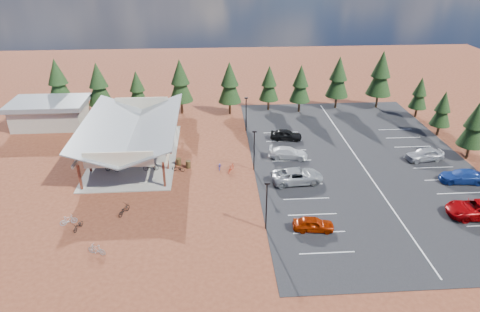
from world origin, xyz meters
TOP-DOWN VIEW (x-y plane):
  - ground at (0.00, 0.00)m, footprint 140.00×140.00m
  - asphalt_lot at (18.50, 3.00)m, footprint 27.00×44.00m
  - concrete_pad at (-10.00, 7.00)m, footprint 10.60×18.60m
  - bike_pavilion at (-10.00, 7.00)m, footprint 11.65×19.40m
  - outbuilding at (-24.00, 18.00)m, footprint 11.00×7.00m
  - lamp_post_0 at (5.00, -10.00)m, footprint 0.50×0.25m
  - lamp_post_1 at (5.00, 2.00)m, footprint 0.50×0.25m
  - lamp_post_2 at (5.00, 14.00)m, footprint 0.50×0.25m
  - trash_bin_0 at (-2.97, 3.08)m, footprint 0.60×0.60m
  - trash_bin_1 at (-4.17, 3.87)m, footprint 0.60×0.60m
  - pine_0 at (-23.69, 22.82)m, footprint 3.87×3.87m
  - pine_1 at (-17.18, 21.38)m, footprint 3.72×3.72m
  - pine_2 at (-11.46, 21.76)m, footprint 3.07×3.07m
  - pine_3 at (-4.72, 21.97)m, footprint 3.78×3.78m
  - pine_4 at (2.97, 21.17)m, footprint 3.64×3.64m
  - pine_5 at (9.37, 22.61)m, footprint 3.18×3.18m
  - pine_6 at (14.23, 21.39)m, footprint 3.33×3.33m
  - pine_7 at (20.65, 22.75)m, footprint 3.71×3.71m
  - pine_8 at (27.52, 22.53)m, footprint 4.07×4.07m
  - pine_11 at (32.40, 3.24)m, footprint 3.32×3.32m
  - pine_12 at (32.22, 10.66)m, footprint 2.81×2.81m
  - pine_13 at (32.22, 17.87)m, footprint 2.76×2.76m
  - bike_0 at (-12.01, 2.48)m, footprint 1.90×1.08m
  - bike_1 at (-12.03, 3.81)m, footprint 1.48×0.45m
  - bike_2 at (-11.84, 9.09)m, footprint 1.75×1.00m
  - bike_3 at (-13.21, 14.80)m, footprint 1.60×0.65m
  - bike_4 at (-7.41, 2.44)m, footprint 1.86×0.67m
  - bike_5 at (-8.02, 3.36)m, footprint 1.67×0.92m
  - bike_6 at (-8.10, 10.44)m, footprint 1.98×0.97m
  - bike_7 at (-7.71, 12.71)m, footprint 1.72×0.76m
  - bike_8 at (-12.96, -8.91)m, footprint 0.98×1.65m
  - bike_9 at (-14.13, -8.05)m, footprint 1.70×1.09m
  - bike_12 at (-9.04, -6.55)m, footprint 1.36×1.98m
  - bike_13 at (-10.33, -12.77)m, footprint 1.80×1.06m
  - bike_14 at (0.87, 2.37)m, footprint 0.65×1.57m
  - bike_15 at (2.23, 1.71)m, footprint 1.20×1.76m
  - bike_16 at (-4.12, 2.19)m, footprint 1.70×1.06m
  - car_0 at (9.48, -10.54)m, footprint 4.04×1.97m
  - car_2 at (9.64, -1.42)m, footprint 6.16×3.26m
  - car_3 at (9.68, 4.82)m, footprint 5.14×2.80m
  - car_4 at (10.32, 10.51)m, footprint 4.59×2.55m
  - car_6 at (26.35, -9.35)m, footprint 6.15×3.07m
  - car_7 at (28.56, -2.61)m, footprint 5.32×2.70m
  - car_8 at (26.73, 3.08)m, footprint 4.94×2.50m

SIDE VIEW (x-z plane):
  - ground at x=0.00m, z-range 0.00..0.00m
  - asphalt_lot at x=18.50m, z-range 0.00..0.04m
  - concrete_pad at x=-10.00m, z-range 0.00..0.10m
  - bike_14 at x=0.87m, z-range 0.00..0.80m
  - bike_8 at x=-12.96m, z-range 0.00..0.82m
  - bike_16 at x=-4.12m, z-range 0.00..0.84m
  - trash_bin_0 at x=-2.97m, z-range 0.00..0.90m
  - trash_bin_1 at x=-4.17m, z-range 0.00..0.90m
  - bike_12 at x=-9.04m, z-range 0.00..0.99m
  - bike_9 at x=-14.13m, z-range 0.00..0.99m
  - bike_15 at x=2.23m, z-range 0.00..1.04m
  - bike_13 at x=-10.33m, z-range 0.00..1.04m
  - bike_2 at x=-11.84m, z-range 0.10..0.97m
  - bike_1 at x=-12.03m, z-range 0.10..0.98m
  - bike_3 at x=-13.21m, z-range 0.10..1.04m
  - bike_0 at x=-12.01m, z-range 0.10..1.04m
  - bike_5 at x=-8.02m, z-range 0.10..1.07m
  - bike_4 at x=-7.41m, z-range 0.10..1.07m
  - bike_6 at x=-8.10m, z-range 0.10..1.10m
  - bike_7 at x=-7.71m, z-range 0.10..1.10m
  - car_0 at x=9.48m, z-range 0.04..1.37m
  - car_3 at x=9.68m, z-range 0.04..1.45m
  - car_4 at x=10.32m, z-range 0.04..1.52m
  - car_7 at x=28.56m, z-range 0.04..1.52m
  - car_8 at x=26.73m, z-range 0.04..1.65m
  - car_2 at x=9.64m, z-range 0.04..1.69m
  - car_6 at x=26.35m, z-range 0.04..1.72m
  - outbuilding at x=-24.00m, z-range 0.08..3.98m
  - lamp_post_0 at x=5.00m, z-range 0.41..5.55m
  - lamp_post_1 at x=5.00m, z-range 0.41..5.55m
  - lamp_post_2 at x=5.00m, z-range 0.41..5.55m
  - bike_pavilion at x=-10.00m, z-range 1.34..6.31m
  - pine_13 at x=32.22m, z-range 0.71..7.14m
  - pine_12 at x=32.22m, z-range 0.72..7.26m
  - pine_2 at x=-11.46m, z-range 0.79..7.95m
  - pine_5 at x=9.37m, z-range 0.82..8.23m
  - pine_11 at x=32.40m, z-range 0.85..8.59m
  - pine_6 at x=14.23m, z-range 0.86..8.62m
  - pine_4 at x=2.97m, z-range 0.94..9.43m
  - pine_7 at x=20.65m, z-range 0.96..9.61m
  - pine_1 at x=-17.18m, z-range 0.96..9.63m
  - pine_3 at x=-4.72m, z-range 0.98..9.79m
  - pine_0 at x=-23.69m, z-range 1.00..10.02m
  - pine_8 at x=27.52m, z-range 1.05..10.54m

